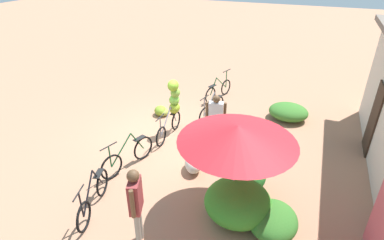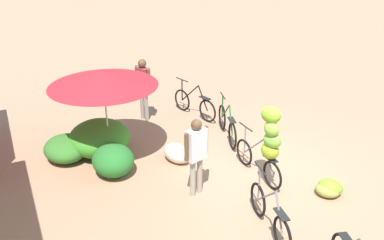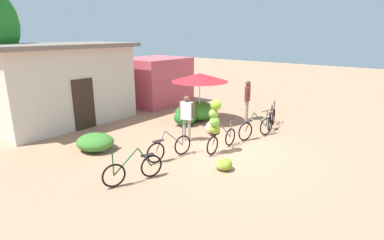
% 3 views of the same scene
% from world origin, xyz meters
% --- Properties ---
extents(ground_plane, '(60.00, 60.00, 0.00)m').
position_xyz_m(ground_plane, '(0.00, 0.00, 0.00)').
color(ground_plane, '#AA775A').
extents(hedge_bush_front_left, '(1.15, 1.31, 0.53)m').
position_xyz_m(hedge_bush_front_left, '(-2.63, 3.41, 0.27)').
color(hedge_bush_front_left, '#39742A').
rests_on(hedge_bush_front_left, ground).
extents(hedge_bush_front_right, '(1.00, 0.89, 0.67)m').
position_xyz_m(hedge_bush_front_right, '(1.37, 2.90, 0.34)').
color(hedge_bush_front_right, '#246C28').
rests_on(hedge_bush_front_right, ground).
extents(hedge_bush_mid, '(1.41, 1.42, 0.81)m').
position_xyz_m(hedge_bush_mid, '(2.39, 2.93, 0.41)').
color(hedge_bush_mid, '#388927').
rests_on(hedge_bush_mid, ground).
extents(hedge_bush_by_door, '(1.15, 0.99, 0.53)m').
position_xyz_m(hedge_bush_by_door, '(2.49, 3.70, 0.26)').
color(hedge_bush_by_door, '#327127').
rests_on(hedge_bush_by_door, ground).
extents(market_umbrella, '(2.40, 2.40, 2.10)m').
position_xyz_m(market_umbrella, '(2.18, 2.77, 1.92)').
color(market_umbrella, beige).
rests_on(market_umbrella, ground).
extents(bicycle_leftmost, '(1.59, 0.55, 1.01)m').
position_xyz_m(bicycle_leftmost, '(-3.37, 0.69, 0.35)').
color(bicycle_leftmost, black).
rests_on(bicycle_leftmost, ground).
extents(bicycle_near_pile, '(1.62, 0.37, 1.00)m').
position_xyz_m(bicycle_near_pile, '(-1.65, 0.99, 0.35)').
color(bicycle_near_pile, black).
rests_on(bicycle_near_pile, ground).
extents(bicycle_center_loaded, '(1.66, 0.42, 1.75)m').
position_xyz_m(bicycle_center_loaded, '(-0.37, 0.17, 1.01)').
color(bicycle_center_loaded, black).
rests_on(bicycle_center_loaded, ground).
extents(bicycle_by_shop, '(1.70, 0.55, 0.99)m').
position_xyz_m(bicycle_by_shop, '(1.76, -0.15, 0.37)').
color(bicycle_by_shop, black).
rests_on(bicycle_by_shop, ground).
extents(bicycle_rightmost, '(1.65, 0.52, 0.97)m').
position_xyz_m(bicycle_rightmost, '(3.36, -0.02, 0.35)').
color(bicycle_rightmost, black).
rests_on(bicycle_rightmost, ground).
extents(banana_pile_on_ground, '(0.65, 0.70, 0.33)m').
position_xyz_m(banana_pile_on_ground, '(-1.28, -0.73, 0.15)').
color(banana_pile_on_ground, olive).
rests_on(banana_pile_on_ground, ground).
extents(produce_sack, '(0.82, 0.68, 0.44)m').
position_xyz_m(produce_sack, '(1.23, 1.47, 0.22)').
color(produce_sack, silver).
rests_on(produce_sack, ground).
extents(person_vendor, '(0.55, 0.33, 1.74)m').
position_xyz_m(person_vendor, '(3.74, 1.33, 1.07)').
color(person_vendor, gray).
rests_on(person_vendor, ground).
extents(person_bystander, '(0.29, 0.56, 1.63)m').
position_xyz_m(person_bystander, '(-0.07, 1.62, 1.00)').
color(person_bystander, gray).
rests_on(person_bystander, ground).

